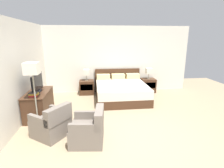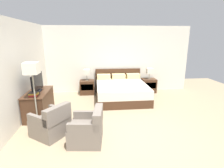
# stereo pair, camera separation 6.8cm
# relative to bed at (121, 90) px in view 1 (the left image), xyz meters

# --- Properties ---
(ground_plane) EXTENTS (11.14, 11.14, 0.00)m
(ground_plane) POSITION_rel_bed_xyz_m (-0.26, -2.73, -0.31)
(ground_plane) COLOR #998466
(wall_back) EXTENTS (6.38, 0.06, 2.63)m
(wall_back) POSITION_rel_bed_xyz_m (-0.26, 1.01, 1.00)
(wall_back) COLOR silver
(wall_back) RESTS_ON ground
(wall_left) EXTENTS (0.06, 5.51, 2.63)m
(wall_left) POSITION_rel_bed_xyz_m (-2.88, -1.17, 1.00)
(wall_left) COLOR silver
(wall_left) RESTS_ON ground
(bed) EXTENTS (1.83, 1.98, 0.96)m
(bed) POSITION_rel_bed_xyz_m (0.00, 0.00, 0.00)
(bed) COLOR #422819
(bed) RESTS_ON ground
(nightstand_left) EXTENTS (0.56, 0.44, 0.55)m
(nightstand_left) POSITION_rel_bed_xyz_m (-1.25, 0.70, -0.04)
(nightstand_left) COLOR #422819
(nightstand_left) RESTS_ON ground
(nightstand_right) EXTENTS (0.56, 0.44, 0.55)m
(nightstand_right) POSITION_rel_bed_xyz_m (1.25, 0.70, -0.04)
(nightstand_right) COLOR #422819
(nightstand_right) RESTS_ON ground
(table_lamp_left) EXTENTS (0.23, 0.23, 0.44)m
(table_lamp_left) POSITION_rel_bed_xyz_m (-1.25, 0.70, 0.56)
(table_lamp_left) COLOR gray
(table_lamp_left) RESTS_ON nightstand_left
(table_lamp_right) EXTENTS (0.23, 0.23, 0.44)m
(table_lamp_right) POSITION_rel_bed_xyz_m (1.25, 0.70, 0.56)
(table_lamp_right) COLOR gray
(table_lamp_right) RESTS_ON nightstand_right
(dresser) EXTENTS (0.57, 1.23, 0.72)m
(dresser) POSITION_rel_bed_xyz_m (-2.54, -1.18, 0.06)
(dresser) COLOR #422819
(dresser) RESTS_ON ground
(tv) EXTENTS (0.18, 0.90, 0.50)m
(tv) POSITION_rel_bed_xyz_m (-2.54, -1.14, 0.65)
(tv) COLOR black
(tv) RESTS_ON dresser
(book_red_cover) EXTENTS (0.20, 0.17, 0.04)m
(book_red_cover) POSITION_rel_bed_xyz_m (-2.54, -1.55, 0.43)
(book_red_cover) COLOR #B7282D
(book_red_cover) RESTS_ON dresser
(book_blue_cover) EXTENTS (0.24, 0.17, 0.04)m
(book_blue_cover) POSITION_rel_bed_xyz_m (-2.53, -1.55, 0.47)
(book_blue_cover) COLOR gold
(book_blue_cover) RESTS_ON book_red_cover
(book_small_top) EXTENTS (0.21, 0.17, 0.03)m
(book_small_top) POSITION_rel_bed_xyz_m (-2.54, -1.55, 0.50)
(book_small_top) COLOR #383333
(book_small_top) RESTS_ON book_blue_cover
(armchair_by_window) EXTENTS (0.96, 0.96, 0.76)m
(armchair_by_window) POSITION_rel_bed_xyz_m (-1.95, -2.31, -0.03)
(armchair_by_window) COLOR #70665B
(armchair_by_window) RESTS_ON ground
(armchair_companion) EXTENTS (0.76, 0.75, 0.76)m
(armchair_companion) POSITION_rel_bed_xyz_m (-1.12, -2.66, -0.03)
(armchair_companion) COLOR #70665B
(armchair_companion) RESTS_ON ground
(floor_lamp) EXTENTS (0.32, 0.32, 1.63)m
(floor_lamp) POSITION_rel_bed_xyz_m (-2.41, -1.82, 1.05)
(floor_lamp) COLOR gray
(floor_lamp) RESTS_ON ground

